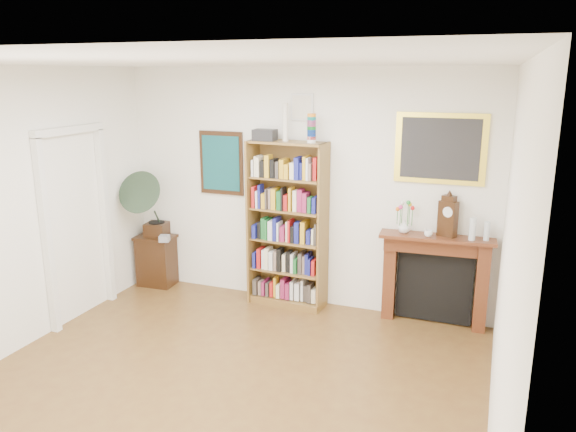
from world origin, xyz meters
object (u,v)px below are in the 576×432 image
at_px(bookshelf, 287,216).
at_px(teacup, 428,233).
at_px(fireplace, 435,272).
at_px(side_cabinet, 157,260).
at_px(cd_stack, 164,238).
at_px(bottle_left, 472,229).
at_px(bottle_right, 487,231).
at_px(flower_vase, 404,227).
at_px(gramophone, 148,200).
at_px(mantel_clock, 448,217).

relative_size(bookshelf, teacup, 25.01).
bearing_deg(fireplace, side_cabinet, 177.62).
bearing_deg(side_cabinet, cd_stack, -36.26).
bearing_deg(side_cabinet, bottle_left, -3.05).
bearing_deg(fireplace, bottle_right, -8.08).
height_order(cd_stack, flower_vase, flower_vase).
bearing_deg(gramophone, bottle_right, -6.92).
distance_m(cd_stack, flower_vase, 2.98).
xyz_separation_m(bookshelf, gramophone, (-1.84, -0.11, 0.06)).
bearing_deg(mantel_clock, fireplace, -168.83).
relative_size(flower_vase, bottle_left, 0.57).
bearing_deg(gramophone, flower_vase, -6.64).
xyz_separation_m(bookshelf, fireplace, (1.71, 0.09, -0.51)).
bearing_deg(bookshelf, side_cabinet, -175.14).
bearing_deg(gramophone, bottle_left, -7.49).
height_order(gramophone, teacup, gramophone).
xyz_separation_m(side_cabinet, fireplace, (3.55, 0.11, 0.26)).
distance_m(gramophone, teacup, 3.47).
distance_m(bookshelf, teacup, 1.63).
distance_m(fireplace, bottle_right, 0.73).
xyz_separation_m(gramophone, bottle_left, (3.91, 0.12, -0.02)).
distance_m(side_cabinet, teacup, 3.54).
relative_size(fireplace, bottle_right, 6.17).
bearing_deg(mantel_clock, teacup, -129.40).
height_order(gramophone, bottle_right, gramophone).
distance_m(teacup, bottle_left, 0.45).
relative_size(fireplace, cd_stack, 10.28).
distance_m(flower_vase, bottle_right, 0.85).
height_order(bookshelf, teacup, bookshelf).
bearing_deg(bottle_left, bottle_right, 17.57).
bearing_deg(side_cabinet, fireplace, -1.73).
bearing_deg(flower_vase, cd_stack, -175.90).
distance_m(bookshelf, cd_stack, 1.65).
height_order(gramophone, bottle_left, gramophone).
distance_m(bookshelf, fireplace, 1.79).
distance_m(bookshelf, mantel_clock, 1.81).
bearing_deg(fireplace, bookshelf, 178.95).
distance_m(flower_vase, teacup, 0.28).
height_order(gramophone, mantel_clock, gramophone).
bearing_deg(cd_stack, gramophone, 165.69).
height_order(bookshelf, fireplace, bookshelf).
distance_m(cd_stack, bottle_right, 3.83).
height_order(gramophone, cd_stack, gramophone).
bearing_deg(teacup, bottle_right, 7.57).
xyz_separation_m(gramophone, bottle_right, (4.05, 0.17, -0.04)).
height_order(side_cabinet, flower_vase, flower_vase).
bearing_deg(teacup, side_cabinet, 179.90).
bearing_deg(side_cabinet, gramophone, -95.59).
distance_m(side_cabinet, bottle_right, 4.12).
distance_m(fireplace, teacup, 0.49).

